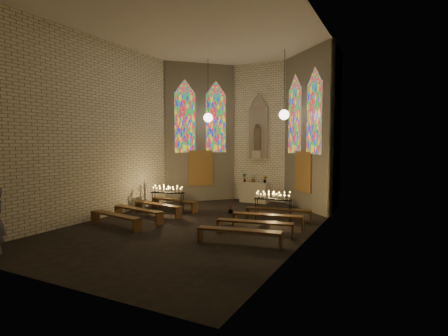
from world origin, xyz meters
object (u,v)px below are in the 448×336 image
at_px(votive_stand_left, 168,191).
at_px(votive_stand_right, 273,197).
at_px(aisle_flower_pot, 231,209).
at_px(altar, 255,192).

height_order(votive_stand_left, votive_stand_right, votive_stand_right).
xyz_separation_m(aisle_flower_pot, votive_stand_right, (2.06, -0.51, 0.71)).
distance_m(altar, votive_stand_right, 4.15).
bearing_deg(votive_stand_right, aisle_flower_pot, 162.00).
relative_size(aisle_flower_pot, votive_stand_right, 0.26).
height_order(altar, aisle_flower_pot, altar).
height_order(altar, votive_stand_right, votive_stand_right).
distance_m(votive_stand_left, votive_stand_right, 4.71).
xyz_separation_m(altar, votive_stand_right, (2.18, -3.51, 0.40)).
bearing_deg(aisle_flower_pot, votive_stand_right, -13.83).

